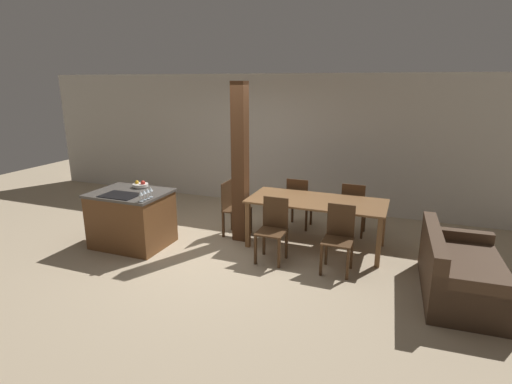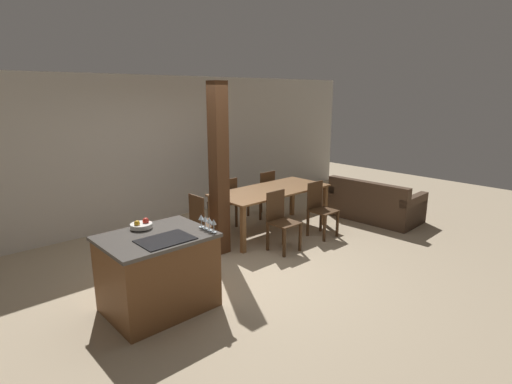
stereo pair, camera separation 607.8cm
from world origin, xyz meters
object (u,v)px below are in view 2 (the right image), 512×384
object	(u,v)px
dining_table	(271,194)
dining_chair_far_right	(263,193)
fruit_bowl	(141,225)
wine_glass_near	(214,223)
dining_chair_near_right	(320,208)
dining_chair_far_left	(225,202)
dining_chair_head_end	(203,222)
timber_post	(219,171)
wine_glass_far	(205,219)
couch	(375,205)
wine_glass_end	(201,218)
dining_chair_near_left	(281,220)
kitchen_island	(158,272)
wine_glass_middle	(209,221)

from	to	relation	value
dining_table	dining_chair_far_right	xyz separation A→B (m)	(0.48, 0.70, -0.19)
fruit_bowl	wine_glass_near	xyz separation A→B (m)	(0.52, -0.68, 0.08)
wine_glass_near	dining_chair_near_right	world-z (taller)	wine_glass_near
dining_chair_far_left	dining_chair_head_end	xyz separation A→B (m)	(-0.96, -0.70, 0.00)
dining_chair_far_right	timber_post	bearing A→B (deg)	26.27
wine_glass_far	dining_chair_head_end	size ratio (longest dim) A/B	0.16
dining_chair_near_right	dining_chair_head_end	bearing A→B (deg)	159.91
dining_table	couch	size ratio (longest dim) A/B	1.28
dining_chair_head_end	dining_table	bearing A→B (deg)	-90.00
dining_chair_far_right	couch	world-z (taller)	dining_chair_far_right
wine_glass_end	dining_table	world-z (taller)	wine_glass_end
wine_glass_near	dining_table	size ratio (longest dim) A/B	0.07
wine_glass_near	wine_glass_far	world-z (taller)	same
wine_glass_near	dining_chair_near_left	size ratio (longest dim) A/B	0.16
dining_chair_far_left	timber_post	bearing A→B (deg)	48.23
wine_glass_near	dining_chair_head_end	distance (m)	1.68
kitchen_island	couch	distance (m)	4.74
dining_chair_near_right	dining_chair_far_right	world-z (taller)	same
wine_glass_far	dining_chair_far_left	world-z (taller)	wine_glass_far
dining_chair_far_right	timber_post	distance (m)	2.06
dining_chair_far_left	dining_chair_near_right	bearing A→B (deg)	124.31
dining_chair_near_left	kitchen_island	bearing A→B (deg)	-172.61
dining_chair_near_right	timber_post	xyz separation A→B (m)	(-1.70, 0.56, 0.79)
kitchen_island	dining_chair_near_right	world-z (taller)	dining_chair_near_right
fruit_bowl	dining_chair_head_end	bearing A→B (deg)	27.54
dining_table	dining_chair_head_end	size ratio (longest dim) A/B	2.29
dining_chair_near_right	timber_post	world-z (taller)	timber_post
wine_glass_end	dining_chair_far_left	bearing A→B (deg)	46.08
fruit_bowl	dining_chair_head_end	xyz separation A→B (m)	(1.33, 0.69, -0.44)
dining_chair_near_left	timber_post	bearing A→B (deg)	143.54
dining_chair_far_right	timber_post	world-z (taller)	timber_post
wine_glass_far	dining_chair_far_left	xyz separation A→B (m)	(1.77, 1.91, -0.52)
wine_glass_end	dining_chair_far_left	xyz separation A→B (m)	(1.77, 1.83, -0.52)
wine_glass_end	timber_post	world-z (taller)	timber_post
dining_chair_near_left	dining_chair_far_right	xyz separation A→B (m)	(0.95, 1.40, 0.00)
wine_glass_near	dining_chair_head_end	size ratio (longest dim) A/B	0.16
wine_glass_near	wine_glass_far	bearing A→B (deg)	90.00
fruit_bowl	couch	size ratio (longest dim) A/B	0.15
wine_glass_middle	dining_chair_far_right	distance (m)	3.41
kitchen_island	wine_glass_near	bearing A→B (deg)	-36.87
dining_chair_near_left	dining_chair_far_left	size ratio (longest dim) A/B	1.00
fruit_bowl	wine_glass_middle	world-z (taller)	wine_glass_middle
dining_chair_far_left	couch	xyz separation A→B (m)	(2.47, -1.54, -0.21)
wine_glass_middle	dining_chair_near_right	bearing A→B (deg)	12.38
fruit_bowl	timber_post	world-z (taller)	timber_post
kitchen_island	timber_post	world-z (taller)	timber_post
dining_chair_far_right	couch	bearing A→B (deg)	134.43
dining_chair_far_right	couch	size ratio (longest dim) A/B	0.56
dining_chair_near_right	dining_chair_far_left	bearing A→B (deg)	124.31
dining_table	couch	xyz separation A→B (m)	(1.99, -0.85, -0.40)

